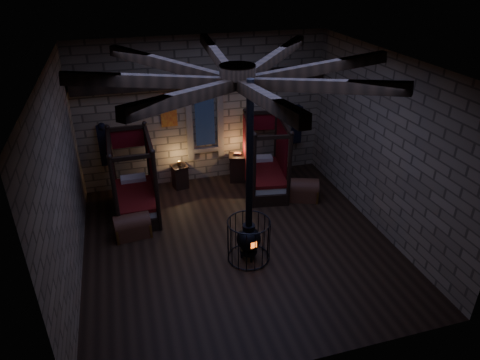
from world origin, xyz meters
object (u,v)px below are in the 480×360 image
object	(u,v)px
bed_left	(136,195)
trunk_left	(132,226)
bed_right	(265,173)
trunk_right	(302,190)
stove	(249,236)

from	to	relation	value
bed_left	trunk_left	distance (m)	1.13
bed_right	trunk_left	bearing A→B (deg)	-150.99
bed_left	bed_right	distance (m)	3.65
bed_left	bed_right	bearing A→B (deg)	3.92
bed_right	trunk_right	size ratio (longest dim) A/B	2.13
bed_right	trunk_right	world-z (taller)	bed_right
bed_left	trunk_left	size ratio (longest dim) A/B	2.34
trunk_left	trunk_right	xyz separation A→B (m)	(4.61, 0.50, 0.01)
bed_left	trunk_right	xyz separation A→B (m)	(4.43, -0.59, -0.23)
bed_left	trunk_right	world-z (taller)	bed_left
bed_left	stove	size ratio (longest dim) A/B	0.51
bed_left	bed_right	xyz separation A→B (m)	(3.63, 0.28, -0.01)
bed_right	stove	xyz separation A→B (m)	(-1.39, -2.96, 0.09)
trunk_left	bed_left	bearing A→B (deg)	74.47
stove	trunk_right	bearing A→B (deg)	35.43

